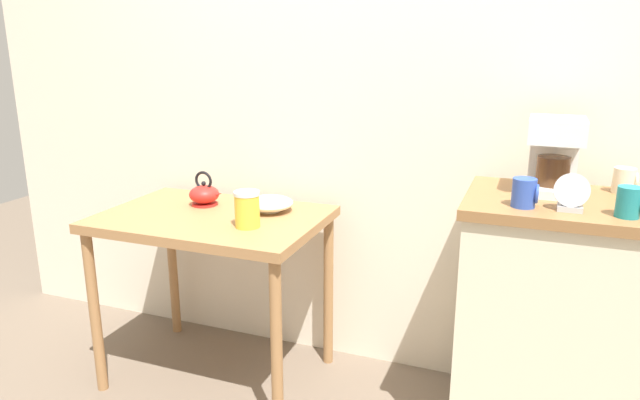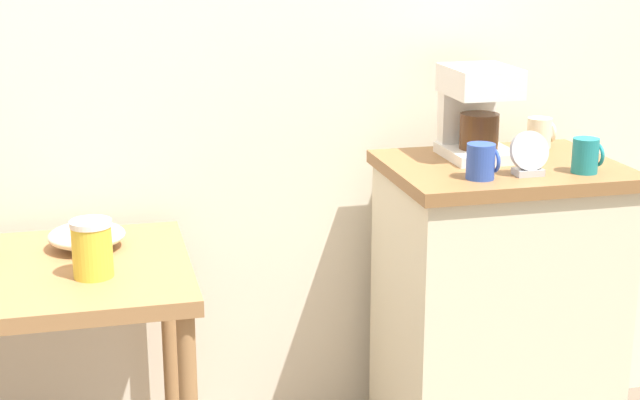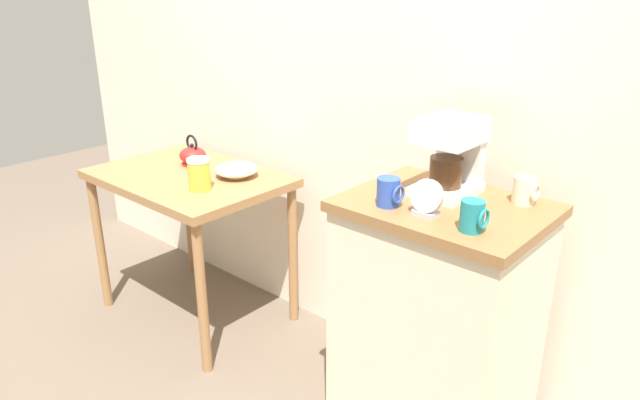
% 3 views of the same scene
% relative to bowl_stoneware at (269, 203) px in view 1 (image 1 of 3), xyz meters
% --- Properties ---
extents(back_wall, '(4.40, 0.10, 2.80)m').
position_rel_bowl_stoneware_xyz_m(back_wall, '(0.57, 0.30, 0.61)').
color(back_wall, beige).
rests_on(back_wall, ground_plane).
extents(wooden_table, '(0.91, 0.63, 0.75)m').
position_rel_bowl_stoneware_xyz_m(wooden_table, '(-0.20, -0.13, -0.13)').
color(wooden_table, '#9E7044').
rests_on(wooden_table, ground_plane).
extents(kitchen_counter, '(0.64, 0.51, 0.93)m').
position_rel_bowl_stoneware_xyz_m(kitchen_counter, '(1.14, -0.08, -0.32)').
color(kitchen_counter, beige).
rests_on(kitchen_counter, ground_plane).
extents(bowl_stoneware, '(0.20, 0.20, 0.06)m').
position_rel_bowl_stoneware_xyz_m(bowl_stoneware, '(0.00, 0.00, 0.00)').
color(bowl_stoneware, beige).
rests_on(bowl_stoneware, wooden_table).
extents(teakettle, '(0.16, 0.13, 0.15)m').
position_rel_bowl_stoneware_xyz_m(teakettle, '(-0.30, -0.02, 0.01)').
color(teakettle, red).
rests_on(teakettle, wooden_table).
extents(canister_enamel, '(0.10, 0.10, 0.14)m').
position_rel_bowl_stoneware_xyz_m(canister_enamel, '(0.01, -0.22, 0.04)').
color(canister_enamel, gold).
rests_on(canister_enamel, wooden_table).
extents(coffee_maker, '(0.18, 0.22, 0.26)m').
position_rel_bowl_stoneware_xyz_m(coffee_maker, '(1.09, 0.02, 0.29)').
color(coffee_maker, white).
rests_on(coffee_maker, kitchen_counter).
extents(mug_small_cream, '(0.08, 0.07, 0.09)m').
position_rel_bowl_stoneware_xyz_m(mug_small_cream, '(1.33, 0.08, 0.19)').
color(mug_small_cream, beige).
rests_on(mug_small_cream, kitchen_counter).
extents(mug_blue, '(0.08, 0.07, 0.09)m').
position_rel_bowl_stoneware_xyz_m(mug_blue, '(1.01, -0.22, 0.20)').
color(mug_blue, '#2D4CAD').
rests_on(mug_blue, kitchen_counter).
extents(mug_dark_teal, '(0.08, 0.07, 0.09)m').
position_rel_bowl_stoneware_xyz_m(mug_dark_teal, '(1.30, -0.23, 0.20)').
color(mug_dark_teal, teal).
rests_on(mug_dark_teal, kitchen_counter).
extents(table_clock, '(0.11, 0.05, 0.12)m').
position_rel_bowl_stoneware_xyz_m(table_clock, '(1.14, -0.22, 0.20)').
color(table_clock, '#B2B5BA').
rests_on(table_clock, kitchen_counter).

